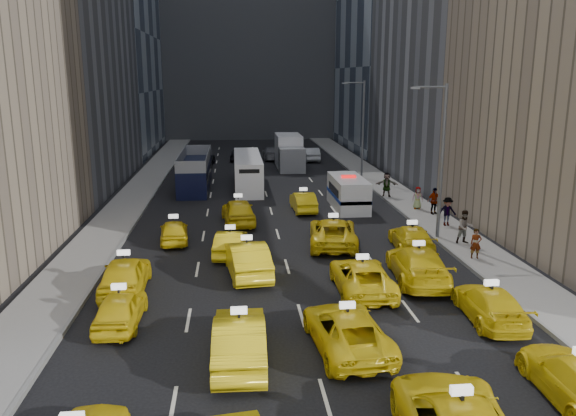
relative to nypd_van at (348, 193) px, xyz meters
name	(u,v)px	position (x,y,z in m)	size (l,w,h in m)	color
ground	(308,338)	(-5.64, -20.37, -1.10)	(160.00, 160.00, 0.00)	black
sidewalk_west	(133,198)	(-16.14, 4.63, -1.02)	(3.00, 90.00, 0.15)	gray
sidewalk_east	(395,193)	(4.86, 4.63, -1.02)	(3.00, 90.00, 0.15)	gray
curb_west	(152,198)	(-14.69, 4.63, -1.01)	(0.15, 90.00, 0.18)	slate
curb_east	(378,193)	(3.41, 4.63, -1.01)	(0.15, 90.00, 0.18)	slate
building_backdrop	(247,5)	(-5.64, 51.63, 18.90)	(30.00, 12.00, 40.00)	slate
streetlight_near	(440,156)	(3.55, -8.37, 3.82)	(2.15, 0.22, 9.00)	#595B60
streetlight_far	(362,126)	(3.55, 11.63, 3.82)	(2.15, 0.22, 9.00)	#595B60
taxi_4	(120,309)	(-12.68, -18.58, -0.42)	(1.61, 4.00, 1.36)	yellow
taxi_5	(240,339)	(-8.15, -21.86, -0.29)	(1.72, 4.92, 1.62)	yellow
taxi_6	(347,330)	(-4.38, -21.31, -0.39)	(2.37, 5.13, 1.43)	yellow
taxi_7	(490,304)	(1.67, -19.53, -0.42)	(1.89, 4.65, 1.35)	yellow
taxi_8	(125,275)	(-13.12, -15.11, -0.29)	(1.92, 4.76, 1.62)	yellow
taxi_9	(247,258)	(-7.68, -13.43, -0.26)	(1.77, 5.07, 1.67)	yellow
taxi_10	(362,277)	(-2.65, -16.10, -0.39)	(2.37, 5.13, 1.43)	yellow
taxi_11	(418,264)	(0.27, -14.97, -0.29)	(2.27, 5.59, 1.62)	yellow
taxi_12	(174,231)	(-11.73, -7.50, -0.44)	(1.56, 3.89, 1.32)	yellow
taxi_13	(231,243)	(-8.48, -10.22, -0.43)	(1.42, 4.07, 1.34)	yellow
taxi_14	(333,232)	(-2.70, -9.03, -0.32)	(2.57, 5.57, 1.55)	yellow
taxi_15	(411,238)	(1.45, -10.33, -0.41)	(1.93, 4.75, 1.38)	yellow
taxi_16	(238,211)	(-7.98, -3.68, -0.27)	(1.97, 4.89, 1.67)	yellow
taxi_17	(303,202)	(-3.35, -0.57, -0.41)	(1.45, 4.16, 1.37)	yellow
nypd_van	(348,193)	(0.00, 0.00, 0.00)	(2.61, 5.80, 2.43)	silver
double_decker	(195,170)	(-11.53, 8.82, 0.40)	(3.36, 10.62, 3.04)	black
city_bus	(248,171)	(-7.04, 8.66, 0.27)	(3.20, 10.89, 2.77)	white
box_truck	(289,152)	(-2.43, 18.65, 0.57)	(3.00, 7.57, 3.39)	white
misc_car_0	(347,180)	(1.32, 7.07, -0.31)	(1.68, 4.81, 1.59)	#9B9EA2
misc_car_1	(202,159)	(-11.56, 21.01, -0.38)	(2.38, 5.16, 1.43)	black
misc_car_2	(271,153)	(-3.88, 24.79, -0.36)	(2.07, 5.09, 1.48)	slate
misc_car_3	(238,154)	(-7.71, 24.47, -0.40)	(1.66, 4.12, 1.40)	black
misc_car_4	(311,154)	(0.58, 23.53, -0.35)	(1.58, 4.52, 1.49)	#B7BBBF
pedestrian_0	(476,244)	(4.19, -12.46, -0.16)	(0.58, 0.38, 1.58)	gray
pedestrian_1	(465,227)	(4.69, -9.81, 0.00)	(0.93, 0.51, 1.91)	gray
pedestrian_2	(447,212)	(5.15, -5.97, -0.04)	(1.18, 0.49, 1.82)	gray
pedestrian_3	(434,201)	(5.38, -2.91, -0.03)	(1.07, 0.49, 1.83)	gray
pedestrian_4	(418,198)	(4.77, -1.29, -0.15)	(0.78, 0.42, 1.59)	gray
pedestrian_5	(387,185)	(3.69, 3.02, 0.00)	(1.76, 0.51, 1.90)	gray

